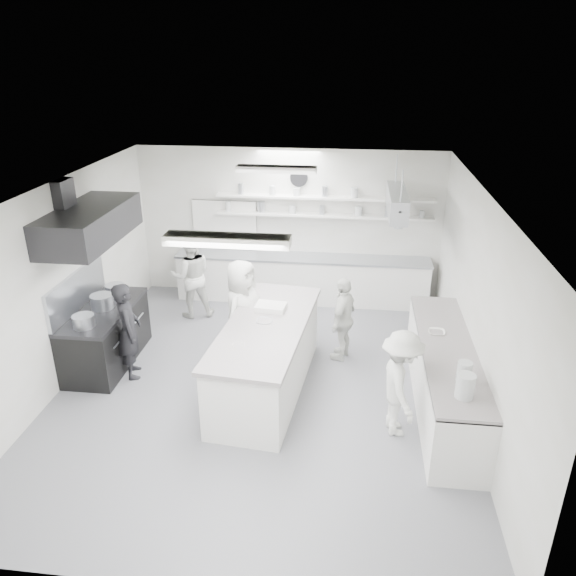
# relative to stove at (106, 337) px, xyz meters

# --- Properties ---
(floor) EXTENTS (6.00, 7.00, 0.02)m
(floor) POSITION_rel_stove_xyz_m (2.60, -0.40, -0.46)
(floor) COLOR gray
(floor) RESTS_ON ground
(ceiling) EXTENTS (6.00, 7.00, 0.02)m
(ceiling) POSITION_rel_stove_xyz_m (2.60, -0.40, 2.56)
(ceiling) COLOR white
(ceiling) RESTS_ON wall_back
(wall_back) EXTENTS (6.00, 0.04, 3.00)m
(wall_back) POSITION_rel_stove_xyz_m (2.60, 3.10, 1.05)
(wall_back) COLOR silver
(wall_back) RESTS_ON floor
(wall_front) EXTENTS (6.00, 0.04, 3.00)m
(wall_front) POSITION_rel_stove_xyz_m (2.60, -3.90, 1.05)
(wall_front) COLOR silver
(wall_front) RESTS_ON floor
(wall_left) EXTENTS (0.04, 7.00, 3.00)m
(wall_left) POSITION_rel_stove_xyz_m (-0.40, -0.40, 1.05)
(wall_left) COLOR silver
(wall_left) RESTS_ON floor
(wall_right) EXTENTS (0.04, 7.00, 3.00)m
(wall_right) POSITION_rel_stove_xyz_m (5.60, -0.40, 1.05)
(wall_right) COLOR silver
(wall_right) RESTS_ON floor
(stove) EXTENTS (0.80, 1.80, 0.90)m
(stove) POSITION_rel_stove_xyz_m (0.00, 0.00, 0.00)
(stove) COLOR black
(stove) RESTS_ON floor
(exhaust_hood) EXTENTS (0.85, 2.00, 0.50)m
(exhaust_hood) POSITION_rel_stove_xyz_m (0.00, -0.00, 1.90)
(exhaust_hood) COLOR #242426
(exhaust_hood) RESTS_ON wall_left
(back_counter) EXTENTS (5.00, 0.60, 0.92)m
(back_counter) POSITION_rel_stove_xyz_m (2.90, 2.80, 0.01)
(back_counter) COLOR white
(back_counter) RESTS_ON floor
(shelf_lower) EXTENTS (4.20, 0.26, 0.04)m
(shelf_lower) POSITION_rel_stove_xyz_m (3.30, 2.97, 1.30)
(shelf_lower) COLOR white
(shelf_lower) RESTS_ON wall_back
(shelf_upper) EXTENTS (4.20, 0.26, 0.04)m
(shelf_upper) POSITION_rel_stove_xyz_m (3.30, 2.97, 1.65)
(shelf_upper) COLOR white
(shelf_upper) RESTS_ON wall_back
(pass_through_window) EXTENTS (1.30, 0.04, 1.00)m
(pass_through_window) POSITION_rel_stove_xyz_m (1.30, 3.08, 1.00)
(pass_through_window) COLOR black
(pass_through_window) RESTS_ON wall_back
(wall_clock) EXTENTS (0.32, 0.05, 0.32)m
(wall_clock) POSITION_rel_stove_xyz_m (2.80, 3.06, 2.00)
(wall_clock) COLOR white
(wall_clock) RESTS_ON wall_back
(right_counter) EXTENTS (0.74, 3.30, 0.94)m
(right_counter) POSITION_rel_stove_xyz_m (5.25, -0.60, 0.02)
(right_counter) COLOR white
(right_counter) RESTS_ON floor
(pot_rack) EXTENTS (0.30, 1.60, 0.40)m
(pot_rack) POSITION_rel_stove_xyz_m (4.60, 2.00, 1.85)
(pot_rack) COLOR #ADB2BB
(pot_rack) RESTS_ON ceiling
(light_fixture_front) EXTENTS (1.30, 0.25, 0.10)m
(light_fixture_front) POSITION_rel_stove_xyz_m (2.60, -2.20, 2.49)
(light_fixture_front) COLOR white
(light_fixture_front) RESTS_ON ceiling
(light_fixture_rear) EXTENTS (1.30, 0.25, 0.10)m
(light_fixture_rear) POSITION_rel_stove_xyz_m (2.60, 1.40, 2.49)
(light_fixture_rear) COLOR white
(light_fixture_rear) RESTS_ON ceiling
(prep_island) EXTENTS (1.31, 2.89, 1.03)m
(prep_island) POSITION_rel_stove_xyz_m (2.69, -0.44, 0.07)
(prep_island) COLOR white
(prep_island) RESTS_ON floor
(stove_pot) EXTENTS (0.35, 0.35, 0.27)m
(stove_pot) POSITION_rel_stove_xyz_m (0.00, 0.04, 0.59)
(stove_pot) COLOR #ADB2BB
(stove_pot) RESTS_ON stove
(cook_stove) EXTENTS (0.55, 0.66, 1.55)m
(cook_stove) POSITION_rel_stove_xyz_m (0.55, -0.31, 0.33)
(cook_stove) COLOR black
(cook_stove) RESTS_ON floor
(cook_back) EXTENTS (0.96, 0.86, 1.63)m
(cook_back) POSITION_rel_stove_xyz_m (0.91, 1.85, 0.37)
(cook_back) COLOR silver
(cook_back) RESTS_ON floor
(cook_island_left) EXTENTS (0.77, 0.97, 1.74)m
(cook_island_left) POSITION_rel_stove_xyz_m (2.18, 0.33, 0.42)
(cook_island_left) COLOR silver
(cook_island_left) RESTS_ON floor
(cook_island_right) EXTENTS (0.61, 0.90, 1.42)m
(cook_island_right) POSITION_rel_stove_xyz_m (3.79, 0.61, 0.26)
(cook_island_right) COLOR silver
(cook_island_right) RESTS_ON floor
(cook_right) EXTENTS (0.70, 1.04, 1.49)m
(cook_right) POSITION_rel_stove_xyz_m (4.57, -1.24, 0.29)
(cook_right) COLOR silver
(cook_right) RESTS_ON floor
(bowl_island_a) EXTENTS (0.25, 0.25, 0.06)m
(bowl_island_a) POSITION_rel_stove_xyz_m (2.65, -0.34, 0.61)
(bowl_island_a) COLOR #ADB2BB
(bowl_island_a) RESTS_ON prep_island
(bowl_island_b) EXTENTS (0.20, 0.20, 0.06)m
(bowl_island_b) POSITION_rel_stove_xyz_m (2.42, -1.09, 0.61)
(bowl_island_b) COLOR white
(bowl_island_b) RESTS_ON prep_island
(bowl_right) EXTENTS (0.25, 0.25, 0.06)m
(bowl_right) POSITION_rel_stove_xyz_m (5.14, -0.20, 0.52)
(bowl_right) COLOR white
(bowl_right) RESTS_ON right_counter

